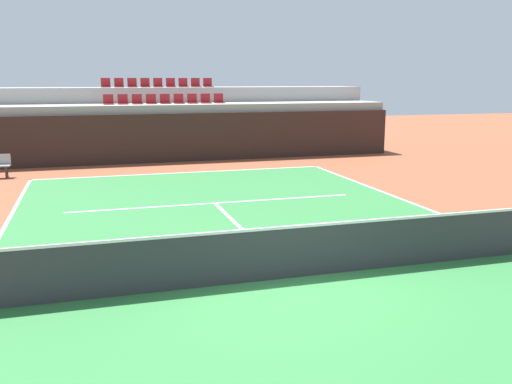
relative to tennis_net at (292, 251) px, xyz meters
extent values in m
plane|color=brown|center=(0.00, 0.00, -0.51)|extent=(80.00, 80.00, 0.00)
cube|color=#2D7238|center=(0.00, 0.00, -0.50)|extent=(11.00, 24.00, 0.01)
cube|color=white|center=(0.00, 11.95, -0.50)|extent=(11.00, 0.10, 0.00)
cube|color=white|center=(0.00, 6.40, -0.50)|extent=(8.26, 0.10, 0.00)
cube|color=white|center=(0.00, 3.20, -0.50)|extent=(0.10, 6.40, 0.00)
cube|color=black|center=(0.00, 15.04, 0.53)|extent=(20.48, 0.30, 2.08)
cube|color=#9E9E99|center=(0.00, 16.39, 0.71)|extent=(20.48, 2.40, 2.43)
cube|color=#9E9E99|center=(0.00, 18.79, 1.06)|extent=(20.48, 2.40, 3.13)
cube|color=maroon|center=(-2.47, 16.39, 1.94)|extent=(0.44, 0.44, 0.04)
cube|color=maroon|center=(-2.47, 16.59, 2.16)|extent=(0.44, 0.04, 0.40)
cube|color=maroon|center=(-1.85, 16.39, 1.94)|extent=(0.44, 0.44, 0.04)
cube|color=maroon|center=(-1.85, 16.59, 2.16)|extent=(0.44, 0.04, 0.40)
cube|color=maroon|center=(-1.24, 16.39, 1.94)|extent=(0.44, 0.44, 0.04)
cube|color=maroon|center=(-1.24, 16.59, 2.16)|extent=(0.44, 0.04, 0.40)
cube|color=maroon|center=(-0.62, 16.39, 1.94)|extent=(0.44, 0.44, 0.04)
cube|color=maroon|center=(-0.62, 16.59, 2.16)|extent=(0.44, 0.04, 0.40)
cube|color=maroon|center=(0.00, 16.39, 1.94)|extent=(0.44, 0.44, 0.04)
cube|color=maroon|center=(0.00, 16.59, 2.16)|extent=(0.44, 0.04, 0.40)
cube|color=maroon|center=(0.62, 16.39, 1.94)|extent=(0.44, 0.44, 0.04)
cube|color=maroon|center=(0.62, 16.59, 2.16)|extent=(0.44, 0.04, 0.40)
cube|color=maroon|center=(1.24, 16.39, 1.94)|extent=(0.44, 0.44, 0.04)
cube|color=maroon|center=(1.24, 16.59, 2.16)|extent=(0.44, 0.04, 0.40)
cube|color=maroon|center=(1.85, 16.39, 1.94)|extent=(0.44, 0.44, 0.04)
cube|color=maroon|center=(1.85, 16.59, 2.16)|extent=(0.44, 0.04, 0.40)
cube|color=maroon|center=(2.47, 16.39, 1.94)|extent=(0.44, 0.44, 0.04)
cube|color=maroon|center=(2.47, 16.59, 2.16)|extent=(0.44, 0.04, 0.40)
cube|color=maroon|center=(-2.47, 18.79, 2.64)|extent=(0.44, 0.44, 0.04)
cube|color=maroon|center=(-2.47, 18.99, 2.86)|extent=(0.44, 0.04, 0.40)
cube|color=maroon|center=(-1.85, 18.79, 2.64)|extent=(0.44, 0.44, 0.04)
cube|color=maroon|center=(-1.85, 18.99, 2.86)|extent=(0.44, 0.04, 0.40)
cube|color=maroon|center=(-1.24, 18.79, 2.64)|extent=(0.44, 0.44, 0.04)
cube|color=maroon|center=(-1.24, 18.99, 2.86)|extent=(0.44, 0.04, 0.40)
cube|color=maroon|center=(-0.62, 18.79, 2.64)|extent=(0.44, 0.44, 0.04)
cube|color=maroon|center=(-0.62, 18.99, 2.86)|extent=(0.44, 0.04, 0.40)
cube|color=maroon|center=(0.00, 18.79, 2.64)|extent=(0.44, 0.44, 0.04)
cube|color=maroon|center=(0.00, 18.99, 2.86)|extent=(0.44, 0.04, 0.40)
cube|color=maroon|center=(0.62, 18.79, 2.64)|extent=(0.44, 0.44, 0.04)
cube|color=maroon|center=(0.62, 18.99, 2.86)|extent=(0.44, 0.04, 0.40)
cube|color=maroon|center=(1.24, 18.79, 2.64)|extent=(0.44, 0.44, 0.04)
cube|color=maroon|center=(1.24, 18.99, 2.86)|extent=(0.44, 0.04, 0.40)
cube|color=maroon|center=(1.85, 18.79, 2.64)|extent=(0.44, 0.44, 0.04)
cube|color=maroon|center=(1.85, 18.99, 2.86)|extent=(0.44, 0.04, 0.40)
cube|color=maroon|center=(2.47, 18.79, 2.64)|extent=(0.44, 0.44, 0.04)
cube|color=maroon|center=(2.47, 18.99, 2.86)|extent=(0.44, 0.04, 0.40)
cube|color=#333338|center=(0.00, 0.00, -0.04)|extent=(10.90, 0.02, 0.92)
cube|color=white|center=(0.00, 0.00, 0.45)|extent=(10.90, 0.04, 0.05)
cube|color=#2D2D33|center=(-6.31, 12.61, -0.30)|extent=(0.06, 0.06, 0.42)
cube|color=#2D2D33|center=(-6.31, 12.89, -0.30)|extent=(0.06, 0.06, 0.42)
camera|label=1|loc=(-3.36, -8.94, 3.01)|focal=39.11mm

